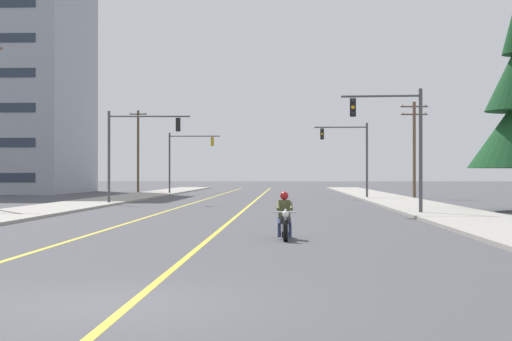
{
  "coord_description": "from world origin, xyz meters",
  "views": [
    {
      "loc": [
        2.64,
        -11.25,
        1.99
      ],
      "look_at": [
        1.03,
        27.37,
        2.19
      ],
      "focal_mm": 51.92,
      "sensor_mm": 36.0,
      "label": 1
    }
  ],
  "objects": [
    {
      "name": "traffic_signal_near_left",
      "position": [
        -7.58,
        37.46,
        4.14
      ],
      "size": [
        5.49,
        0.56,
        6.2
      ],
      "color": "#47474C",
      "rests_on": "ground"
    },
    {
      "name": "utility_pole_right_far",
      "position": [
        13.24,
        50.72,
        4.38
      ],
      "size": [
        2.26,
        0.26,
        8.03
      ],
      "color": "brown",
      "rests_on": "ground"
    },
    {
      "name": "ground_plane",
      "position": [
        0.0,
        0.0,
        0.0
      ],
      "size": [
        400.0,
        400.0,
        0.0
      ],
      "primitive_type": "plane",
      "color": "#47474C"
    },
    {
      "name": "sidewalk_kerb_left",
      "position": [
        -10.58,
        40.0,
        0.07
      ],
      "size": [
        4.4,
        110.0,
        0.14
      ],
      "primitive_type": "cube",
      "color": "#9E998E",
      "rests_on": "ground"
    },
    {
      "name": "sidewalk_kerb_right",
      "position": [
        10.58,
        40.0,
        0.07
      ],
      "size": [
        4.4,
        110.0,
        0.14
      ],
      "primitive_type": "cube",
      "color": "#9E998E",
      "rests_on": "ground"
    },
    {
      "name": "lane_stripe_left",
      "position": [
        -3.85,
        45.0,
        0.0
      ],
      "size": [
        0.16,
        100.0,
        0.01
      ],
      "primitive_type": "cube",
      "color": "yellow",
      "rests_on": "ground"
    },
    {
      "name": "motorcycle_with_rider",
      "position": [
        2.57,
        11.46,
        0.59
      ],
      "size": [
        0.7,
        2.19,
        1.46
      ],
      "color": "black",
      "rests_on": "ground"
    },
    {
      "name": "traffic_signal_mid_right",
      "position": [
        7.95,
        49.4,
        4.07
      ],
      "size": [
        4.39,
        0.37,
        6.2
      ],
      "color": "#47474C",
      "rests_on": "ground"
    },
    {
      "name": "lane_stripe_center",
      "position": [
        0.24,
        45.0,
        0.0
      ],
      "size": [
        0.16,
        100.0,
        0.01
      ],
      "primitive_type": "cube",
      "color": "yellow",
      "rests_on": "ground"
    },
    {
      "name": "traffic_signal_mid_left",
      "position": [
        -7.71,
        62.96,
        4.12
      ],
      "size": [
        5.18,
        0.4,
        6.2
      ],
      "color": "#47474C",
      "rests_on": "ground"
    },
    {
      "name": "traffic_signal_near_right",
      "position": [
        8.1,
        25.32,
        4.04
      ],
      "size": [
        3.96,
        0.43,
        6.2
      ],
      "color": "#47474C",
      "rests_on": "ground"
    },
    {
      "name": "utility_pole_left_far",
      "position": [
        -14.01,
        70.88,
        4.76
      ],
      "size": [
        1.93,
        0.26,
        9.14
      ],
      "color": "brown",
      "rests_on": "ground"
    }
  ]
}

